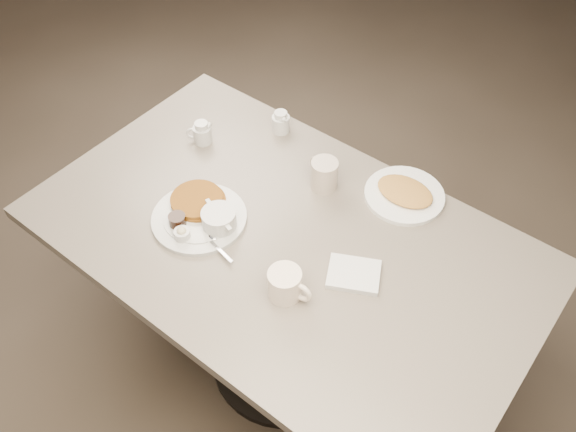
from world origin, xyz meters
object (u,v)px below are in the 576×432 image
Objects in this scene: diner_table at (284,270)px; coffee_mug_near at (286,284)px; coffee_mug_far at (324,174)px; creamer_left at (202,133)px; creamer_right at (281,122)px; hash_plate at (405,194)px; main_plate at (202,215)px.

coffee_mug_near reaches higher than diner_table.
coffee_mug_far is 0.46m from creamer_left.
coffee_mug_far reaches higher than creamer_right.
coffee_mug_far is 0.30m from creamer_right.
diner_table is at bearing -119.07° from hash_plate.
creamer_right is (-0.07, 0.47, 0.01)m from main_plate.
coffee_mug_near is at bearing -27.54° from creamer_left.
main_plate is 2.89× the size of coffee_mug_far.
diner_table is 17.31× the size of creamer_left.
main_plate is at bearing -81.12° from creamer_right.
coffee_mug_far is at bearing 97.55° from diner_table.
creamer_right is at bearing 50.19° from creamer_left.
hash_plate is (0.68, 0.20, -0.02)m from creamer_left.
coffee_mug_near is at bearing -50.15° from diner_table.
diner_table is 0.45m from hash_plate.
main_plate is at bearing -133.17° from hash_plate.
diner_table is 0.52m from creamer_right.
coffee_mug_near reaches higher than hash_plate.
coffee_mug_far is (-0.17, 0.40, 0.00)m from coffee_mug_near.
diner_table is at bearing -50.39° from creamer_right.
coffee_mug_far is (-0.03, 0.24, 0.22)m from diner_table.
main_plate is 0.48m from creamer_right.
diner_table is 11.00× the size of coffee_mug_near.
hash_plate is at bearing 26.47° from coffee_mug_far.
coffee_mug_near is at bearing -67.64° from coffee_mug_far.
coffee_mug_near reaches higher than creamer_left.
main_plate is 0.37m from coffee_mug_near.
creamer_right reaches higher than hash_plate.
creamer_left is (-0.48, 0.16, 0.21)m from diner_table.
coffee_mug_far is at bearing -24.92° from creamer_right.
hash_plate is (0.23, 0.12, -0.04)m from coffee_mug_far.
coffee_mug_near is 0.53× the size of hash_plate.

